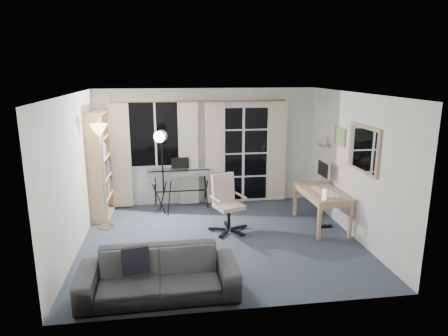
{
  "coord_description": "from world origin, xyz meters",
  "views": [
    {
      "loc": [
        -0.81,
        -6.11,
        2.75
      ],
      "look_at": [
        0.11,
        0.35,
        1.15
      ],
      "focal_mm": 32.0,
      "sensor_mm": 36.0,
      "label": 1
    }
  ],
  "objects_px": {
    "studio_light": "(161,146)",
    "bookshelf": "(98,168)",
    "sofa": "(158,267)",
    "office_chair": "(226,198)",
    "torchiere_lamp": "(100,145)",
    "monitor": "(324,170)",
    "mug": "(339,196)",
    "keyboard_piano": "(181,173)",
    "desk": "(322,195)"
  },
  "relations": [
    {
      "from": "keyboard_piano",
      "to": "studio_light",
      "type": "distance_m",
      "value": 0.79
    },
    {
      "from": "mug",
      "to": "sofa",
      "type": "distance_m",
      "value": 3.3
    },
    {
      "from": "torchiere_lamp",
      "to": "monitor",
      "type": "bearing_deg",
      "value": 0.03
    },
    {
      "from": "torchiere_lamp",
      "to": "office_chair",
      "type": "relative_size",
      "value": 1.86
    },
    {
      "from": "desk",
      "to": "keyboard_piano",
      "type": "bearing_deg",
      "value": 150.19
    },
    {
      "from": "studio_light",
      "to": "desk",
      "type": "height_order",
      "value": "studio_light"
    },
    {
      "from": "desk",
      "to": "monitor",
      "type": "xyz_separation_m",
      "value": [
        0.2,
        0.45,
        0.34
      ]
    },
    {
      "from": "sofa",
      "to": "office_chair",
      "type": "bearing_deg",
      "value": 59.45
    },
    {
      "from": "studio_light",
      "to": "keyboard_piano",
      "type": "bearing_deg",
      "value": 62.74
    },
    {
      "from": "bookshelf",
      "to": "studio_light",
      "type": "distance_m",
      "value": 1.25
    },
    {
      "from": "bookshelf",
      "to": "monitor",
      "type": "relative_size",
      "value": 4.19
    },
    {
      "from": "studio_light",
      "to": "mug",
      "type": "relative_size",
      "value": 15.43
    },
    {
      "from": "bookshelf",
      "to": "office_chair",
      "type": "relative_size",
      "value": 2.01
    },
    {
      "from": "torchiere_lamp",
      "to": "studio_light",
      "type": "xyz_separation_m",
      "value": [
        1.02,
        0.55,
        -0.15
      ]
    },
    {
      "from": "keyboard_piano",
      "to": "mug",
      "type": "height_order",
      "value": "keyboard_piano"
    },
    {
      "from": "torchiere_lamp",
      "to": "desk",
      "type": "bearing_deg",
      "value": -6.66
    },
    {
      "from": "mug",
      "to": "sofa",
      "type": "relative_size",
      "value": 0.06
    },
    {
      "from": "desk",
      "to": "sofa",
      "type": "distance_m",
      "value": 3.45
    },
    {
      "from": "bookshelf",
      "to": "torchiere_lamp",
      "type": "height_order",
      "value": "bookshelf"
    },
    {
      "from": "bookshelf",
      "to": "mug",
      "type": "bearing_deg",
      "value": -19.94
    },
    {
      "from": "bookshelf",
      "to": "mug",
      "type": "relative_size",
      "value": 18.43
    },
    {
      "from": "bookshelf",
      "to": "monitor",
      "type": "bearing_deg",
      "value": -7.41
    },
    {
      "from": "office_chair",
      "to": "mug",
      "type": "relative_size",
      "value": 9.15
    },
    {
      "from": "keyboard_piano",
      "to": "mug",
      "type": "xyz_separation_m",
      "value": [
        2.56,
        -1.83,
        -0.01
      ]
    },
    {
      "from": "mug",
      "to": "keyboard_piano",
      "type": "bearing_deg",
      "value": 144.46
    },
    {
      "from": "monitor",
      "to": "desk",
      "type": "bearing_deg",
      "value": -115.08
    },
    {
      "from": "bookshelf",
      "to": "sofa",
      "type": "bearing_deg",
      "value": -68.01
    },
    {
      "from": "studio_light",
      "to": "monitor",
      "type": "distance_m",
      "value": 3.1
    },
    {
      "from": "desk",
      "to": "bookshelf",
      "type": "bearing_deg",
      "value": 163.58
    },
    {
      "from": "sofa",
      "to": "bookshelf",
      "type": "bearing_deg",
      "value": 110.17
    },
    {
      "from": "mug",
      "to": "sofa",
      "type": "bearing_deg",
      "value": -154.37
    },
    {
      "from": "mug",
      "to": "monitor",
      "type": "bearing_deg",
      "value": 84.18
    },
    {
      "from": "bookshelf",
      "to": "keyboard_piano",
      "type": "xyz_separation_m",
      "value": [
        1.55,
        0.25,
        -0.23
      ]
    },
    {
      "from": "torchiere_lamp",
      "to": "sofa",
      "type": "relative_size",
      "value": 0.95
    },
    {
      "from": "monitor",
      "to": "mug",
      "type": "xyz_separation_m",
      "value": [
        -0.1,
        -0.95,
        -0.2
      ]
    },
    {
      "from": "monitor",
      "to": "office_chair",
      "type": "bearing_deg",
      "value": -170.08
    },
    {
      "from": "studio_light",
      "to": "bookshelf",
      "type": "bearing_deg",
      "value": -162.68
    },
    {
      "from": "bookshelf",
      "to": "monitor",
      "type": "height_order",
      "value": "bookshelf"
    },
    {
      "from": "office_chair",
      "to": "sofa",
      "type": "distance_m",
      "value": 2.29
    },
    {
      "from": "keyboard_piano",
      "to": "monitor",
      "type": "distance_m",
      "value": 2.8
    },
    {
      "from": "torchiere_lamp",
      "to": "mug",
      "type": "height_order",
      "value": "torchiere_lamp"
    },
    {
      "from": "torchiere_lamp",
      "to": "sofa",
      "type": "xyz_separation_m",
      "value": [
        0.98,
        -2.37,
        -1.12
      ]
    },
    {
      "from": "desk",
      "to": "mug",
      "type": "relative_size",
      "value": 11.52
    },
    {
      "from": "torchiere_lamp",
      "to": "sofa",
      "type": "bearing_deg",
      "value": -67.51
    },
    {
      "from": "studio_light",
      "to": "mug",
      "type": "bearing_deg",
      "value": -6.4
    },
    {
      "from": "torchiere_lamp",
      "to": "office_chair",
      "type": "xyz_separation_m",
      "value": [
        2.11,
        -0.38,
        -0.91
      ]
    },
    {
      "from": "keyboard_piano",
      "to": "studio_light",
      "type": "xyz_separation_m",
      "value": [
        -0.36,
        -0.33,
        0.63
      ]
    },
    {
      "from": "studio_light",
      "to": "desk",
      "type": "bearing_deg",
      "value": 1.26
    },
    {
      "from": "office_chair",
      "to": "mug",
      "type": "height_order",
      "value": "office_chair"
    },
    {
      "from": "monitor",
      "to": "sofa",
      "type": "relative_size",
      "value": 0.25
    }
  ]
}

